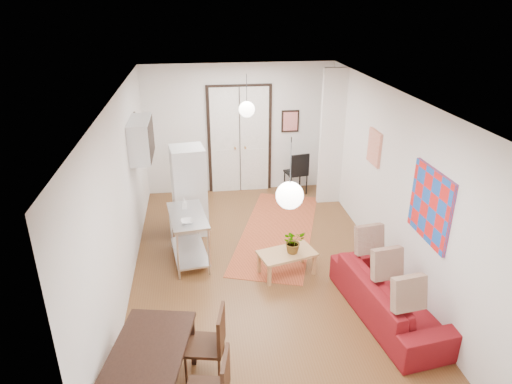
{
  "coord_description": "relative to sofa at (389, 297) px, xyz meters",
  "views": [
    {
      "loc": [
        -0.95,
        -6.37,
        4.23
      ],
      "look_at": [
        -0.04,
        0.42,
        1.25
      ],
      "focal_mm": 32.0,
      "sensor_mm": 36.0,
      "label": 1
    }
  ],
  "objects": [
    {
      "name": "floor",
      "position": [
        -1.61,
        1.38,
        -0.32
      ],
      "size": [
        7.0,
        7.0,
        0.0
      ],
      "primitive_type": "plane",
      "color": "brown",
      "rests_on": "ground"
    },
    {
      "name": "ceiling",
      "position": [
        -1.61,
        1.38,
        2.58
      ],
      "size": [
        4.2,
        7.0,
        0.02
      ],
      "primitive_type": "cube",
      "color": "silver",
      "rests_on": "wall_back"
    },
    {
      "name": "wall_back",
      "position": [
        -1.61,
        4.88,
        1.13
      ],
      "size": [
        4.2,
        0.02,
        2.9
      ],
      "primitive_type": "cube",
      "color": "silver",
      "rests_on": "floor"
    },
    {
      "name": "wall_front",
      "position": [
        -1.61,
        -2.12,
        1.13
      ],
      "size": [
        4.2,
        0.02,
        2.9
      ],
      "primitive_type": "cube",
      "color": "silver",
      "rests_on": "floor"
    },
    {
      "name": "wall_left",
      "position": [
        -3.71,
        1.38,
        1.13
      ],
      "size": [
        0.02,
        7.0,
        2.9
      ],
      "primitive_type": "cube",
      "color": "silver",
      "rests_on": "floor"
    },
    {
      "name": "wall_right",
      "position": [
        0.49,
        1.38,
        1.13
      ],
      "size": [
        0.02,
        7.0,
        2.9
      ],
      "primitive_type": "cube",
      "color": "silver",
      "rests_on": "floor"
    },
    {
      "name": "double_doors",
      "position": [
        -1.61,
        4.83,
        0.88
      ],
      "size": [
        1.44,
        0.06,
        2.5
      ],
      "primitive_type": "cube",
      "color": "white",
      "rests_on": "wall_back"
    },
    {
      "name": "stub_partition",
      "position": [
        0.24,
        3.93,
        1.13
      ],
      "size": [
        0.5,
        0.1,
        2.9
      ],
      "primitive_type": "cube",
      "color": "silver",
      "rests_on": "floor"
    },
    {
      "name": "wall_cabinet",
      "position": [
        -3.53,
        2.88,
        1.58
      ],
      "size": [
        0.35,
        1.0,
        0.7
      ],
      "primitive_type": "cube",
      "color": "silver",
      "rests_on": "wall_left"
    },
    {
      "name": "painting_popart",
      "position": [
        0.46,
        0.13,
        1.33
      ],
      "size": [
        0.05,
        1.0,
        1.0
      ],
      "primitive_type": "cube",
      "color": "red",
      "rests_on": "wall_right"
    },
    {
      "name": "painting_abstract",
      "position": [
        0.46,
        2.18,
        1.48
      ],
      "size": [
        0.05,
        0.5,
        0.6
      ],
      "primitive_type": "cube",
      "color": "beige",
      "rests_on": "wall_right"
    },
    {
      "name": "poster_back",
      "position": [
        -0.46,
        4.85,
        1.28
      ],
      "size": [
        0.4,
        0.03,
        0.5
      ],
      "primitive_type": "cube",
      "color": "red",
      "rests_on": "wall_back"
    },
    {
      "name": "print_left",
      "position": [
        -3.68,
        3.38,
        1.63
      ],
      "size": [
        0.03,
        0.44,
        0.54
      ],
      "primitive_type": "cube",
      "color": "#A77845",
      "rests_on": "wall_left"
    },
    {
      "name": "pendant_back",
      "position": [
        -1.61,
        3.38,
        1.94
      ],
      "size": [
        0.3,
        0.3,
        0.8
      ],
      "color": "white",
      "rests_on": "ceiling"
    },
    {
      "name": "pendant_front",
      "position": [
        -1.61,
        -0.62,
        1.94
      ],
      "size": [
        0.3,
        0.3,
        0.8
      ],
      "color": "white",
      "rests_on": "ceiling"
    },
    {
      "name": "kilim_rug",
      "position": [
        -1.11,
        2.69,
        -0.31
      ],
      "size": [
        2.32,
        3.69,
        0.01
      ],
      "primitive_type": "cube",
      "rotation": [
        0.0,
        0.0,
        -0.32
      ],
      "color": "#BC532F",
      "rests_on": "floor"
    },
    {
      "name": "sofa",
      "position": [
        0.0,
        0.0,
        0.0
      ],
      "size": [
        1.14,
        2.26,
        0.63
      ],
      "primitive_type": "imported",
      "rotation": [
        0.0,
        0.0,
        1.71
      ],
      "color": "maroon",
      "rests_on": "floor"
    },
    {
      "name": "coffee_table",
      "position": [
        -1.22,
        1.24,
        0.03
      ],
      "size": [
        1.0,
        0.72,
        0.4
      ],
      "rotation": [
        0.0,
        0.0,
        0.27
      ],
      "color": "tan",
      "rests_on": "floor"
    },
    {
      "name": "potted_plant",
      "position": [
        -1.12,
        1.24,
        0.28
      ],
      "size": [
        0.39,
        0.42,
        0.39
      ],
      "primitive_type": "imported",
      "rotation": [
        0.0,
        0.0,
        0.27
      ],
      "color": "#35672E",
      "rests_on": "coffee_table"
    },
    {
      "name": "kitchen_counter",
      "position": [
        -2.79,
        1.86,
        0.25
      ],
      "size": [
        0.73,
        1.22,
        0.88
      ],
      "rotation": [
        0.0,
        0.0,
        0.14
      ],
      "color": "silver",
      "rests_on": "floor"
    },
    {
      "name": "bowl",
      "position": [
        -2.79,
        1.56,
        0.59
      ],
      "size": [
        0.24,
        0.24,
        0.05
      ],
      "primitive_type": "imported",
      "rotation": [
        0.0,
        0.0,
        0.15
      ],
      "color": "silver",
      "rests_on": "kitchen_counter"
    },
    {
      "name": "soap_bottle",
      "position": [
        -2.84,
        2.11,
        0.66
      ],
      "size": [
        0.1,
        0.09,
        0.18
      ],
      "primitive_type": "imported",
      "rotation": [
        0.0,
        0.0,
        0.15
      ],
      "color": "#5599B8",
      "rests_on": "kitchen_counter"
    },
    {
      "name": "fridge",
      "position": [
        -2.76,
        2.93,
        0.53
      ],
      "size": [
        0.68,
        0.68,
        1.7
      ],
      "primitive_type": "cube",
      "rotation": [
        0.0,
        0.0,
        0.14
      ],
      "color": "silver",
      "rests_on": "floor"
    },
    {
      "name": "dining_table",
      "position": [
        -3.21,
        -1.12,
        0.36
      ],
      "size": [
        1.04,
        1.49,
        0.76
      ],
      "rotation": [
        0.0,
        0.0,
        -0.2
      ],
      "color": "black",
      "rests_on": "floor"
    },
    {
      "name": "dining_chair_near",
      "position": [
        -2.61,
        -0.67,
        0.23
      ],
      "size": [
        0.53,
        0.67,
        0.94
      ],
      "rotation": [
        0.0,
        0.0,
        -1.77
      ],
      "color": "#351E10",
      "rests_on": "floor"
    },
    {
      "name": "dining_chair_far",
      "position": [
        -2.61,
        -1.37,
        0.23
      ],
      "size": [
        0.53,
        0.67,
        0.94
      ],
      "rotation": [
        0.0,
        0.0,
        -1.77
      ],
      "color": "#351E10",
      "rests_on": "floor"
    },
    {
      "name": "black_side_chair",
      "position": [
        -0.37,
        4.62,
        0.26
      ],
      "size": [
        0.52,
        0.53,
        0.98
      ],
      "rotation": [
        0.0,
        0.0,
        3.33
      ],
      "color": "black",
      "rests_on": "floor"
    }
  ]
}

